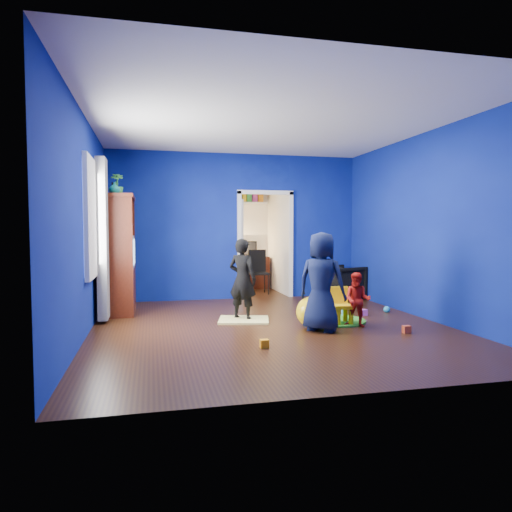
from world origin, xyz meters
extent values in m
cube|color=black|center=(0.00, 0.00, 0.00)|extent=(5.00, 5.50, 0.01)
cube|color=white|center=(0.00, 0.00, 2.90)|extent=(5.00, 5.50, 0.01)
cube|color=navy|center=(0.00, 2.75, 1.45)|extent=(5.00, 0.02, 2.90)
cube|color=navy|center=(0.00, -2.75, 1.45)|extent=(5.00, 0.02, 2.90)
cube|color=navy|center=(-2.50, 0.00, 1.45)|extent=(0.02, 5.50, 2.90)
cube|color=navy|center=(2.50, 0.00, 1.45)|extent=(0.02, 5.50, 2.90)
imported|color=black|center=(2.04, 2.20, 0.34)|extent=(0.94, 0.93, 0.68)
imported|color=black|center=(-0.30, 0.60, 0.63)|extent=(0.54, 0.53, 1.26)
imported|color=black|center=(0.60, -0.41, 0.68)|extent=(0.79, 0.76, 1.36)
imported|color=red|center=(1.20, -0.28, 0.39)|extent=(0.48, 0.46, 0.78)
imported|color=#0C4D60|center=(-2.22, 1.37, 2.05)|extent=(0.19, 0.19, 0.19)
imported|color=green|center=(-2.22, 1.89, 2.15)|extent=(0.23, 0.23, 0.39)
cube|color=#3C120A|center=(-2.22, 1.67, 0.98)|extent=(0.58, 1.14, 1.96)
cube|color=silver|center=(-2.18, 1.67, 1.02)|extent=(0.46, 0.70, 0.54)
cube|color=#F2E07A|center=(-0.30, 0.50, 0.01)|extent=(0.87, 0.76, 0.03)
sphere|color=yellow|center=(0.55, -0.16, 0.22)|extent=(0.44, 0.44, 0.44)
cube|color=yellow|center=(1.05, -0.08, 0.25)|extent=(0.31, 0.31, 0.50)
cylinder|color=#2E9421|center=(1.03, 0.17, 0.01)|extent=(0.96, 0.96, 0.03)
torus|color=#3F8CD8|center=(1.03, 0.17, 0.02)|extent=(0.63, 0.65, 0.85)
cube|color=white|center=(-2.48, 0.35, 1.55)|extent=(0.03, 0.95, 1.55)
cube|color=slate|center=(-2.37, 0.90, 1.25)|extent=(0.14, 0.42, 2.40)
cube|color=white|center=(0.60, 2.75, 1.05)|extent=(1.16, 0.10, 2.10)
cube|color=#3D140A|center=(0.60, 4.26, 0.38)|extent=(0.88, 0.44, 0.75)
cube|color=black|center=(0.60, 4.38, 0.95)|extent=(0.40, 0.05, 0.32)
sphere|color=#FFD88C|center=(0.32, 4.32, 0.93)|extent=(0.14, 0.14, 0.14)
cube|color=black|center=(0.60, 3.30, 0.46)|extent=(0.40, 0.40, 0.92)
cube|color=white|center=(0.60, 4.37, 2.02)|extent=(0.88, 0.24, 0.04)
cube|color=#EC5127|center=(1.68, -0.79, 0.05)|extent=(0.10, 0.08, 0.10)
sphere|color=#2699D9|center=(2.19, 0.66, 0.06)|extent=(0.11, 0.11, 0.11)
cube|color=orange|center=(-0.38, -1.11, 0.05)|extent=(0.10, 0.08, 0.10)
sphere|color=green|center=(0.76, 0.84, 0.06)|extent=(0.11, 0.11, 0.11)
cube|color=#DF53D9|center=(1.68, 0.49, 0.05)|extent=(0.10, 0.08, 0.10)
camera|label=1|loc=(-1.66, -6.25, 1.40)|focal=32.00mm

